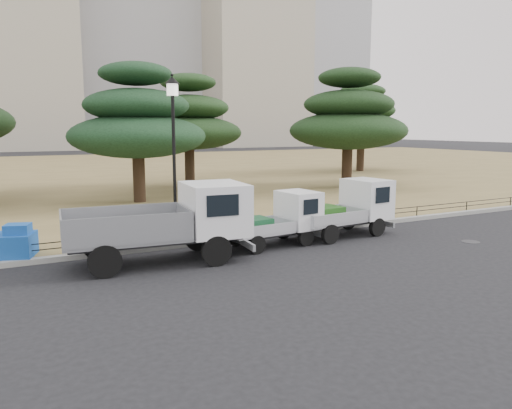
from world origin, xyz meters
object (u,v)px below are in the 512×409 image
truck_kei_rear (348,208)px  street_lamp (173,132)px  truck_large (169,220)px  truck_kei_front (279,219)px  tarp_pile (9,244)px

truck_kei_rear → street_lamp: bearing=162.2°
truck_large → truck_kei_front: bearing=10.9°
truck_large → truck_kei_rear: truck_large is taller
tarp_pile → street_lamp: bearing=-3.4°
truck_large → street_lamp: (0.80, 1.84, 2.46)m
truck_kei_front → tarp_pile: bearing=162.1°
truck_kei_rear → tarp_pile: truck_kei_rear is taller
street_lamp → tarp_pile: street_lamp is taller
truck_kei_front → street_lamp: bearing=148.8°
tarp_pile → truck_large: bearing=-27.5°
truck_kei_front → tarp_pile: (-7.92, 1.75, -0.33)m
truck_kei_front → street_lamp: size_ratio=0.64×
truck_kei_front → tarp_pile: 8.12m
truck_large → truck_kei_rear: (6.76, 0.55, -0.26)m
truck_kei_front → street_lamp: 4.40m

